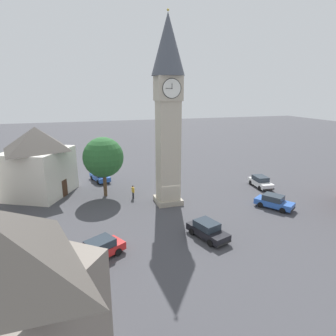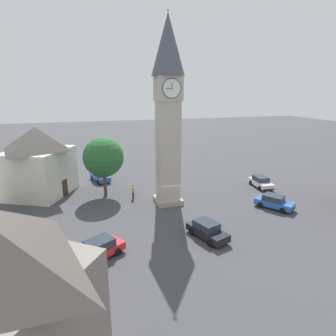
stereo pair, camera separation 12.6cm
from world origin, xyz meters
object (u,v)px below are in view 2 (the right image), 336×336
tree (103,157)px  pedestrian (133,191)px  car_blue_kerb (274,202)px  building_terrace_right (39,161)px  car_white_side (261,182)px  clock_tower (168,97)px  car_black_far (99,249)px  car_silver_kerb (207,230)px  car_red_corner (100,176)px

tree → pedestrian: bearing=147.8°
car_blue_kerb → building_terrace_right: bearing=-25.9°
building_terrace_right → tree: bearing=159.8°
car_white_side → tree: size_ratio=0.57×
clock_tower → tree: clock_tower is taller
clock_tower → pedestrian: 12.00m
building_terrace_right → car_white_side: bearing=168.5°
car_white_side → car_black_far: (22.42, 10.94, 0.00)m
building_terrace_right → car_silver_kerb: bearing=133.6°
car_red_corner → pedestrian: 8.99m
pedestrian → car_red_corner: bearing=-67.7°
building_terrace_right → clock_tower: bearing=153.3°
clock_tower → pedestrian: (3.73, -2.50, -11.13)m
car_black_far → tree: bearing=-96.9°
car_red_corner → building_terrace_right: (7.47, 3.49, 3.67)m
clock_tower → car_white_side: size_ratio=4.88×
car_silver_kerb → car_white_side: 16.66m
clock_tower → car_black_far: clock_tower is taller
car_black_far → pedestrian: pedestrian is taller
tree → car_white_side: bearing=171.9°
car_black_far → tree: 14.61m
car_blue_kerb → car_black_far: (19.52, 4.29, 0.00)m
car_white_side → pedestrian: (17.57, -0.95, 0.25)m
car_blue_kerb → car_red_corner: (18.08, -15.92, 0.00)m
car_black_far → car_red_corner: bearing=-94.1°
clock_tower → car_black_far: (8.57, 9.39, -11.38)m
car_blue_kerb → car_white_side: 7.26m
car_red_corner → tree: (-0.23, 6.32, 4.22)m
car_black_far → building_terrace_right: bearing=-70.2°
car_blue_kerb → building_terrace_right: 28.65m
car_black_far → clock_tower: bearing=-132.4°
clock_tower → car_black_far: size_ratio=4.69×
tree → car_silver_kerb: bearing=120.2°
tree → car_blue_kerb: bearing=151.7°
car_blue_kerb → car_white_side: same height
car_black_far → pedestrian: 12.84m
car_blue_kerb → car_white_side: (-2.89, -6.66, 0.00)m
clock_tower → car_silver_kerb: (-0.94, 8.99, -11.38)m
building_terrace_right → car_black_far: bearing=109.8°
car_silver_kerb → car_black_far: bearing=2.4°
car_white_side → car_blue_kerb: bearing=66.5°
car_silver_kerb → car_red_corner: same height
clock_tower → pedestrian: size_ratio=12.27×
car_white_side → clock_tower: bearing=6.4°
car_silver_kerb → clock_tower: bearing=-84.1°
car_silver_kerb → pedestrian: (4.67, -11.49, 0.25)m
car_blue_kerb → car_red_corner: size_ratio=0.98×
car_white_side → car_black_far: same height
clock_tower → car_blue_kerb: 16.59m
car_white_side → building_terrace_right: (28.45, -5.78, 3.67)m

